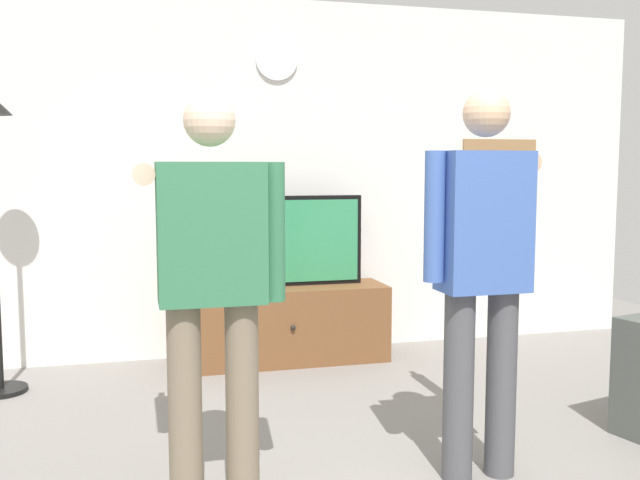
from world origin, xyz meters
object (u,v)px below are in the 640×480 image
(television, at_px, (284,241))
(person_standing_nearer_lamp, at_px, (212,277))
(framed_picture, at_px, (499,169))
(person_standing_nearer_couch, at_px, (482,262))
(wall_clock, at_px, (276,59))
(tv_stand, at_px, (286,324))

(television, relative_size, person_standing_nearer_lamp, 0.68)
(framed_picture, xyz_separation_m, person_standing_nearer_couch, (-1.43, -2.44, -0.42))
(person_standing_nearer_couch, bearing_deg, television, 101.75)
(wall_clock, height_order, person_standing_nearer_lamp, wall_clock)
(framed_picture, distance_m, person_standing_nearer_couch, 2.86)
(wall_clock, relative_size, person_standing_nearer_lamp, 0.18)
(person_standing_nearer_lamp, xyz_separation_m, person_standing_nearer_couch, (1.22, 0.00, 0.02))
(tv_stand, relative_size, person_standing_nearer_couch, 0.84)
(tv_stand, bearing_deg, person_standing_nearer_lamp, -109.63)
(tv_stand, xyz_separation_m, person_standing_nearer_couch, (0.46, -2.15, 0.73))
(television, height_order, framed_picture, framed_picture)
(person_standing_nearer_couch, bearing_deg, wall_clock, 100.60)
(framed_picture, bearing_deg, tv_stand, -171.10)
(tv_stand, relative_size, person_standing_nearer_lamp, 0.86)
(tv_stand, relative_size, framed_picture, 2.26)
(television, distance_m, framed_picture, 1.97)
(tv_stand, distance_m, person_standing_nearer_lamp, 2.39)
(television, xyz_separation_m, wall_clock, (0.00, 0.24, 1.36))
(framed_picture, xyz_separation_m, person_standing_nearer_lamp, (-2.65, -2.45, -0.44))
(framed_picture, bearing_deg, television, -172.48)
(wall_clock, xyz_separation_m, person_standing_nearer_couch, (0.46, -2.44, -1.24))
(framed_picture, bearing_deg, wall_clock, -179.85)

